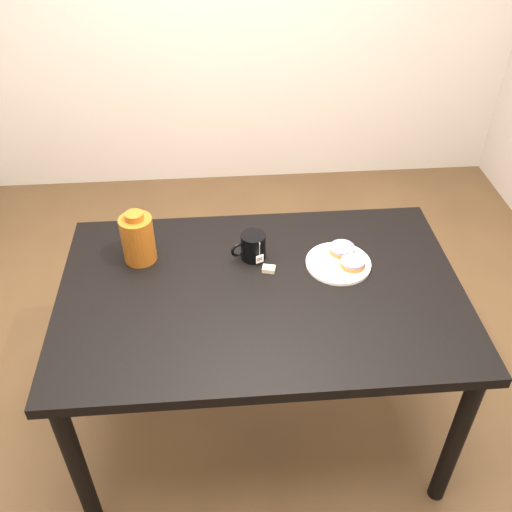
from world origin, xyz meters
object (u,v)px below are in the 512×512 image
object	(u,v)px
bagel_package	(138,238)
mug	(253,246)
plate	(338,263)
bagel_back	(342,249)
bagel_front	(353,263)
table	(261,306)
teabag_pouch	(269,269)

from	to	relation	value
bagel_package	mug	bearing A→B (deg)	-3.69
plate	bagel_back	bearing A→B (deg)	67.18
plate	bagel_front	bearing A→B (deg)	-28.87
bagel_back	bagel_package	distance (m)	0.75
table	plate	size ratio (longest dim) A/B	5.94
teabag_pouch	table	bearing A→B (deg)	-110.78
bagel_front	teabag_pouch	bearing A→B (deg)	178.01
bagel_front	teabag_pouch	world-z (taller)	bagel_front
plate	bagel_front	world-z (taller)	bagel_front
plate	mug	distance (m)	0.32
bagel_back	bagel_front	bearing A→B (deg)	-74.29
plate	bagel_front	size ratio (longest dim) A/B	2.11
teabag_pouch	bagel_package	bearing A→B (deg)	166.83
table	bagel_package	distance (m)	0.50
table	teabag_pouch	size ratio (longest dim) A/B	31.11
bagel_package	bagel_back	bearing A→B (deg)	-2.93
table	mug	world-z (taller)	mug
table	bagel_package	bearing A→B (deg)	154.78
bagel_front	mug	distance (m)	0.37
table	teabag_pouch	world-z (taller)	teabag_pouch
teabag_pouch	mug	bearing A→B (deg)	122.26
plate	bagel_package	size ratio (longest dim) A/B	1.17
table	plate	xyz separation A→B (m)	(0.29, 0.11, 0.09)
bagel_back	mug	world-z (taller)	mug
bagel_back	bagel_front	size ratio (longest dim) A/B	0.95
plate	table	bearing A→B (deg)	-159.64
bagel_front	mug	size ratio (longest dim) A/B	0.77
bagel_back	teabag_pouch	size ratio (longest dim) A/B	2.36
bagel_front	bagel_package	bearing A→B (deg)	171.17
bagel_back	mug	distance (m)	0.33
plate	bagel_back	size ratio (longest dim) A/B	2.22
bagel_front	mug	xyz separation A→B (m)	(-0.35, 0.09, 0.03)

